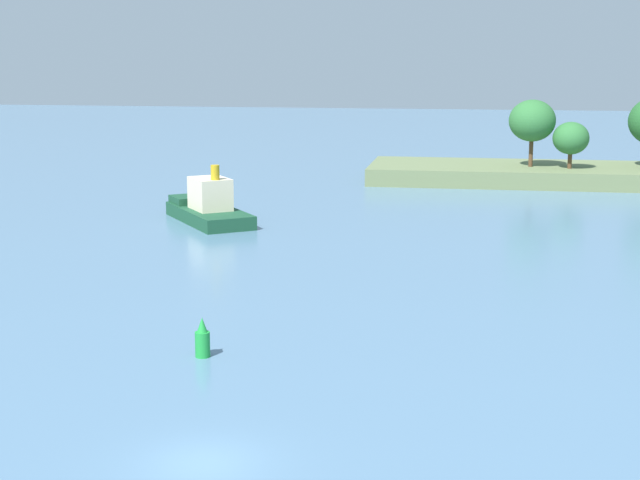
% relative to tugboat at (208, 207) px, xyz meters
% --- Properties ---
extents(ground_plane, '(400.00, 400.00, 0.00)m').
position_rel_tugboat_xyz_m(ground_plane, '(12.93, -46.29, -1.24)').
color(ground_plane, slate).
extents(treeline_island, '(53.99, 12.84, 9.16)m').
position_rel_tugboat_xyz_m(treeline_island, '(38.28, 28.81, 1.30)').
color(treeline_island, '#66754C').
rests_on(treeline_island, ground).
extents(tugboat, '(9.52, 10.99, 4.90)m').
position_rel_tugboat_xyz_m(tugboat, '(0.00, 0.00, 0.00)').
color(tugboat, '#19472D').
rests_on(tugboat, ground).
extents(channel_buoy_green, '(0.70, 0.70, 1.90)m').
position_rel_tugboat_xyz_m(channel_buoy_green, '(9.59, -34.82, -0.43)').
color(channel_buoy_green, green).
rests_on(channel_buoy_green, ground).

